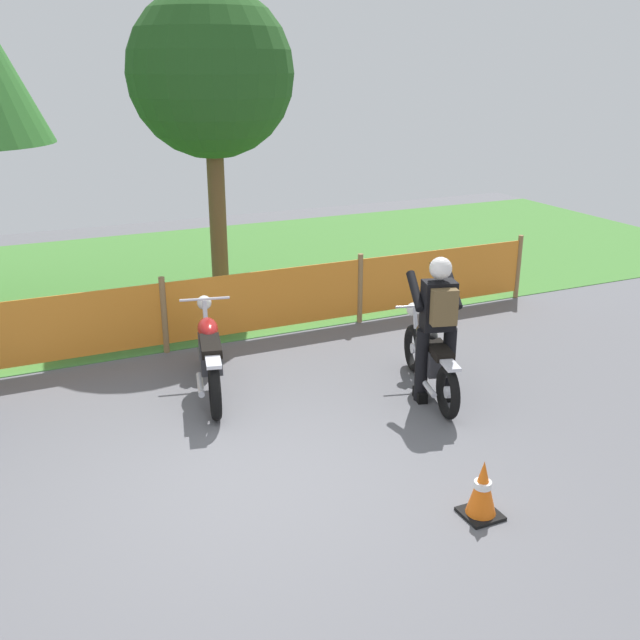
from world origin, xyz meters
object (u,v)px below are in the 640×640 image
rider_trailing (438,322)px  traffic_cone (482,489)px  motorcycle_lead (210,354)px  motorcycle_trailing (430,357)px

rider_trailing → traffic_cone: (-0.89, -2.11, -0.69)m
motorcycle_lead → rider_trailing: rider_trailing is taller
traffic_cone → motorcycle_trailing: bearing=67.9°
rider_trailing → traffic_cone: 2.39m
motorcycle_trailing → traffic_cone: size_ratio=3.52×
motorcycle_trailing → traffic_cone: motorcycle_trailing is taller
motorcycle_trailing → rider_trailing: bearing=-179.5°
motorcycle_lead → traffic_cone: motorcycle_lead is taller
motorcycle_lead → motorcycle_trailing: (2.33, -1.08, -0.04)m
motorcycle_trailing → rider_trailing: (-0.05, -0.20, 0.51)m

